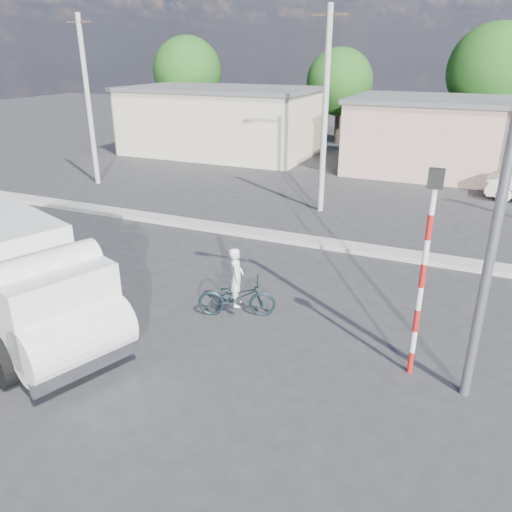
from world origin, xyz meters
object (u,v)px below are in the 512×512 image
at_px(cyclist, 237,288).
at_px(traffic_pole, 425,259).
at_px(bicycle, 237,297).
at_px(truck, 17,279).
at_px(streetlight, 501,141).

xyz_separation_m(cyclist, traffic_pole, (4.44, -0.76, 1.82)).
xyz_separation_m(bicycle, traffic_pole, (4.44, -0.76, 2.07)).
distance_m(truck, streetlight, 10.37).
height_order(truck, streetlight, streetlight).
xyz_separation_m(truck, bicycle, (4.21, 2.90, -0.94)).
height_order(truck, bicycle, truck).
bearing_deg(bicycle, cyclist, -0.00).
bearing_deg(cyclist, streetlight, -123.48).
bearing_deg(streetlight, bicycle, 168.84).
relative_size(bicycle, cyclist, 1.29).
relative_size(truck, bicycle, 3.42).
bearing_deg(bicycle, truck, 102.21).
bearing_deg(truck, bicycle, 54.66).
bearing_deg(streetlight, traffic_pole, 162.27).
height_order(cyclist, streetlight, streetlight).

